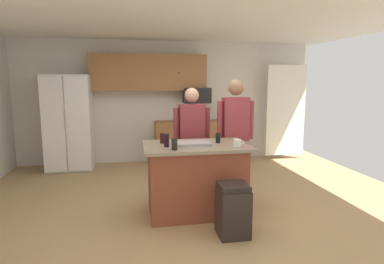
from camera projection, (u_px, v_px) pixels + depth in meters
floor at (189, 206)px, 4.61m from camera, size 7.04×7.04×0.00m
ceiling at (189, 15)px, 4.21m from camera, size 7.04×7.04×0.00m
back_wall at (167, 102)px, 7.13m from camera, size 6.40×0.10×2.60m
french_door_window_panel at (285, 111)px, 7.23m from camera, size 0.90×0.06×2.00m
cabinet_run_upper at (149, 73)px, 6.77m from camera, size 2.40×0.38×0.75m
cabinet_run_lower at (197, 142)px, 7.06m from camera, size 1.80×0.63×0.90m
refrigerator at (69, 123)px, 6.43m from camera, size 0.88×0.76×1.87m
microwave_over_range at (197, 95)px, 6.92m from camera, size 0.56×0.40×0.32m
kitchen_island at (196, 178)px, 4.30m from camera, size 1.37×0.88×0.93m
person_guest_right at (235, 129)px, 4.90m from camera, size 0.57×0.23×1.77m
person_host_foreground at (192, 134)px, 5.01m from camera, size 0.57×0.22×1.65m
tumbler_amber at (174, 144)px, 3.89m from camera, size 0.07×0.07×0.14m
glass_pilsner at (218, 138)px, 4.34m from camera, size 0.07×0.07×0.13m
mug_blue_stoneware at (237, 143)px, 4.07m from camera, size 0.13×0.09×0.10m
glass_short_whisky at (162, 138)px, 4.31m from camera, size 0.06×0.06×0.14m
glass_stout_tall at (166, 140)px, 4.07m from camera, size 0.07×0.07×0.17m
serving_tray at (193, 144)px, 4.19m from camera, size 0.44×0.30×0.04m
trash_bin at (233, 210)px, 3.68m from camera, size 0.34×0.34×0.61m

